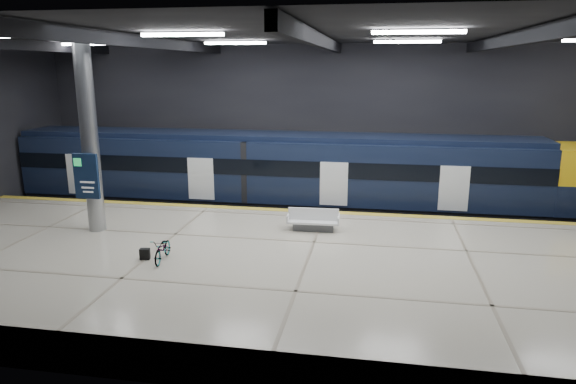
# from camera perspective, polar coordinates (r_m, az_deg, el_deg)

# --- Properties ---
(ground) EXTENTS (30.00, 30.00, 0.00)m
(ground) POSITION_cam_1_polar(r_m,az_deg,el_deg) (18.94, 3.24, -7.72)
(ground) COLOR black
(ground) RESTS_ON ground
(room_shell) EXTENTS (30.10, 16.10, 8.05)m
(room_shell) POSITION_cam_1_polar(r_m,az_deg,el_deg) (17.67, 3.49, 9.81)
(room_shell) COLOR black
(room_shell) RESTS_ON ground
(platform) EXTENTS (30.00, 11.00, 1.10)m
(platform) POSITION_cam_1_polar(r_m,az_deg,el_deg) (16.44, 2.23, -9.10)
(platform) COLOR beige
(platform) RESTS_ON ground
(safety_strip) EXTENTS (30.00, 0.40, 0.01)m
(safety_strip) POSITION_cam_1_polar(r_m,az_deg,el_deg) (21.18, 4.15, -2.23)
(safety_strip) COLOR gold
(safety_strip) RESTS_ON platform
(rails) EXTENTS (30.00, 1.52, 0.16)m
(rails) POSITION_cam_1_polar(r_m,az_deg,el_deg) (24.10, 4.77, -2.79)
(rails) COLOR gray
(rails) RESTS_ON ground
(train) EXTENTS (29.40, 2.84, 3.79)m
(train) POSITION_cam_1_polar(r_m,az_deg,el_deg) (23.71, 2.50, 1.91)
(train) COLOR black
(train) RESTS_ON ground
(bench) EXTENTS (1.92, 0.85, 0.84)m
(bench) POSITION_cam_1_polar(r_m,az_deg,el_deg) (18.78, 2.84, -3.40)
(bench) COLOR #595B60
(bench) RESTS_ON platform
(bicycle) EXTENTS (0.64, 1.47, 0.75)m
(bicycle) POSITION_cam_1_polar(r_m,az_deg,el_deg) (16.33, -13.75, -6.18)
(bicycle) COLOR #99999E
(bicycle) RESTS_ON platform
(pannier_bag) EXTENTS (0.33, 0.23, 0.35)m
(pannier_bag) POSITION_cam_1_polar(r_m,az_deg,el_deg) (16.64, -15.62, -6.65)
(pannier_bag) COLOR black
(pannier_bag) RESTS_ON platform
(info_column) EXTENTS (0.90, 0.78, 6.90)m
(info_column) POSITION_cam_1_polar(r_m,az_deg,el_deg) (19.42, -21.22, 5.54)
(info_column) COLOR #9EA0A5
(info_column) RESTS_ON platform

